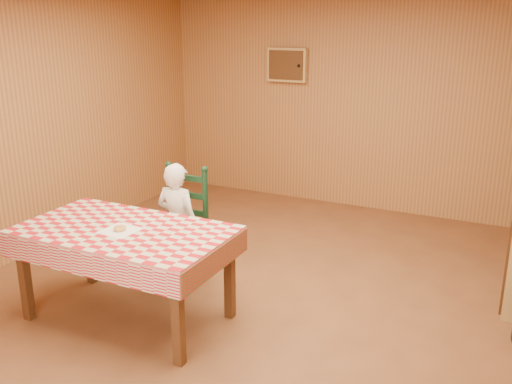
{
  "coord_description": "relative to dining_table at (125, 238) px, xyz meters",
  "views": [
    {
      "loc": [
        1.97,
        -3.83,
        2.34
      ],
      "look_at": [
        0.0,
        0.2,
        0.95
      ],
      "focal_mm": 40.0,
      "sensor_mm": 36.0,
      "label": 1
    }
  ],
  "objects": [
    {
      "name": "donut",
      "position": [
        0.0,
        -0.05,
        0.1
      ],
      "size": [
        0.13,
        0.13,
        0.03
      ],
      "primitive_type": "torus",
      "rotation": [
        0.0,
        0.0,
        0.43
      ],
      "color": "gold",
      "rests_on": "napkin"
    },
    {
      "name": "dining_table",
      "position": [
        0.0,
        0.0,
        0.0
      ],
      "size": [
        1.66,
        0.96,
        0.77
      ],
      "color": "#512E15",
      "rests_on": "ground"
    },
    {
      "name": "cabin_walls",
      "position": [
        0.75,
        1.12,
        1.14
      ],
      "size": [
        5.1,
        6.05,
        2.65
      ],
      "color": "#AB733D",
      "rests_on": "ground"
    },
    {
      "name": "ladder_chair",
      "position": [
        -0.0,
        0.79,
        -0.18
      ],
      "size": [
        0.44,
        0.4,
        1.08
      ],
      "color": "black",
      "rests_on": "ground"
    },
    {
      "name": "napkin",
      "position": [
        0.0,
        -0.05,
        0.08
      ],
      "size": [
        0.28,
        0.28,
        0.0
      ],
      "primitive_type": "cube",
      "rotation": [
        0.0,
        0.0,
        -0.07
      ],
      "color": "white",
      "rests_on": "dining_table"
    },
    {
      "name": "seated_child",
      "position": [
        0.0,
        0.73,
        -0.13
      ],
      "size": [
        0.41,
        0.27,
        1.12
      ],
      "primitive_type": "imported",
      "rotation": [
        0.0,
        0.0,
        3.14
      ],
      "color": "white",
      "rests_on": "ground"
    },
    {
      "name": "ground",
      "position": [
        0.75,
        0.58,
        -0.69
      ],
      "size": [
        6.0,
        6.0,
        0.0
      ],
      "primitive_type": "plane",
      "color": "brown",
      "rests_on": "ground"
    }
  ]
}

